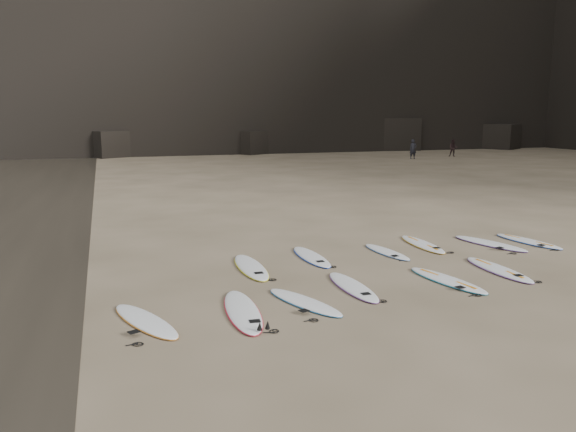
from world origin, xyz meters
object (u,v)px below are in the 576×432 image
surfboard_7 (387,252)px  person_b (453,148)px  surfboard_0 (243,310)px  surfboard_3 (447,280)px  surfboard_2 (353,286)px  surfboard_4 (498,269)px  surfboard_1 (304,302)px  person_a (413,149)px  surfboard_10 (528,241)px  surfboard_8 (422,244)px  surfboard_5 (251,267)px  surfboard_6 (311,256)px  surfboard_9 (490,243)px  surfboard_11 (145,320)px

surfboard_7 → person_b: (24.26, 32.08, 0.79)m
surfboard_0 → surfboard_3: (5.37, 0.56, -0.00)m
surfboard_2 → surfboard_4: bearing=2.4°
surfboard_1 → surfboard_4: surfboard_4 is taller
surfboard_3 → surfboard_0: bearing=176.0°
surfboard_1 → person_b: 45.38m
person_b → person_a: bearing=-128.4°
surfboard_4 → surfboard_10: (3.15, 2.50, -0.00)m
surfboard_0 → surfboard_8: (6.88, 4.17, -0.00)m
surfboard_1 → surfboard_5: surfboard_5 is taller
surfboard_7 → surfboard_5: bearing=178.9°
surfboard_6 → surfboard_0: bearing=-128.3°
surfboard_4 → surfboard_7: 3.28m
surfboard_7 → surfboard_3: bearing=-95.3°
surfboard_4 → surfboard_1: bearing=-170.6°
surfboard_9 → surfboard_10: 1.40m
surfboard_2 → surfboard_6: same height
surfboard_8 → surfboard_0: bearing=-145.5°
surfboard_4 → surfboard_5: 6.61m
surfboard_1 → surfboard_7: (3.90, 3.50, -0.00)m
surfboard_6 → surfboard_7: 2.37m
surfboard_7 → surfboard_1: bearing=-144.2°
surfboard_2 → surfboard_10: bearing=19.9°
surfboard_5 → surfboard_8: (5.86, 0.91, -0.00)m
surfboard_3 → surfboard_6: size_ratio=1.02×
surfboard_11 → surfboard_1: bearing=-20.6°
surfboard_5 → surfboard_8: size_ratio=1.06×
surfboard_4 → surfboard_5: size_ratio=0.96×
surfboard_0 → surfboard_1: size_ratio=1.17×
surfboard_7 → surfboard_11: 8.15m
surfboard_4 → surfboard_7: (-1.89, 2.67, -0.01)m
surfboard_11 → person_b: person_b is taller
surfboard_1 → surfboard_11: bearing=160.8°
surfboard_3 → surfboard_8: size_ratio=1.00×
surfboard_7 → person_a: 36.18m
surfboard_5 → surfboard_7: 4.32m
surfboard_2 → person_a: (21.48, 33.56, 0.85)m
surfboard_0 → surfboard_5: size_ratio=1.01×
surfboard_11 → person_a: person_a is taller
surfboard_2 → surfboard_7: bearing=49.8°
surfboard_7 → surfboard_11: bearing=-160.1°
surfboard_5 → surfboard_11: (-3.01, -3.20, -0.00)m
surfboard_5 → surfboard_11: size_ratio=1.11×
surfboard_3 → person_a: 38.80m
surfboard_1 → surfboard_2: size_ratio=0.94×
surfboard_2 → surfboard_6: size_ratio=0.99×
surfboard_2 → person_b: 43.94m
surfboard_10 → person_b: size_ratio=1.53×
surfboard_9 → surfboard_11: 11.51m
surfboard_7 → surfboard_8: bearing=12.8°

